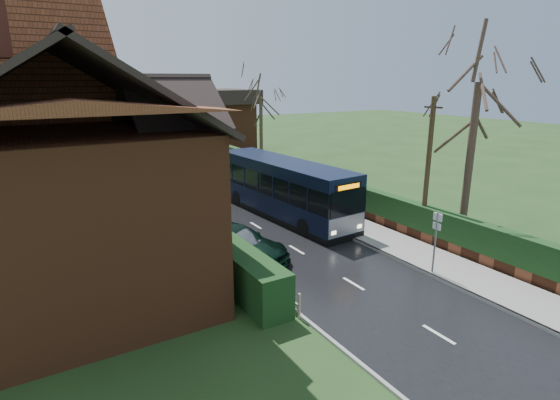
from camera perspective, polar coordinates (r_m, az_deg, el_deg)
ground at (r=18.62m, az=5.57°, el=-8.53°), size 140.00×140.00×0.00m
road at (r=26.80m, az=-7.18°, el=-0.96°), size 6.00×100.00×0.02m
pavement at (r=28.68m, az=0.60°, el=0.39°), size 2.50×100.00×0.14m
kerb_right at (r=28.09m, az=-1.49°, el=0.06°), size 0.12×100.00×0.14m
kerb_left at (r=25.78m, az=-13.38°, el=-1.85°), size 0.12×100.00×0.10m
front_hedge at (r=20.78m, az=-11.48°, el=-3.80°), size 1.20×16.00×1.60m
picket_fence at (r=21.13m, az=-9.52°, el=-4.38°), size 0.10×16.00×0.90m
right_wall_hedge at (r=29.26m, az=3.19°, el=2.59°), size 0.60×50.00×1.80m
brick_house at (r=18.71m, az=-25.93°, el=4.13°), size 9.30×14.60×10.30m
bus at (r=24.60m, az=0.46°, el=1.45°), size 3.13×10.64×3.19m
car_silver at (r=18.84m, az=-5.53°, el=-5.77°), size 2.33×4.59×1.50m
car_green at (r=19.02m, az=-5.84°, el=-5.62°), size 4.05×5.43×1.46m
car_distant at (r=60.47m, az=-19.75°, el=8.10°), size 2.65×4.27×1.33m
bus_stop_sign at (r=18.07m, az=19.70°, el=-4.25°), size 0.08×0.40×2.64m
telegraph_pole at (r=21.33m, az=18.71°, el=3.61°), size 0.23×0.88×6.84m
tree_right_near at (r=21.97m, az=24.70°, el=15.14°), size 4.92×4.92×10.63m
tree_right_far at (r=40.39m, az=-2.54°, el=13.82°), size 4.40×4.40×8.51m
tree_house_side at (r=30.95m, az=-28.62°, el=13.89°), size 4.51×4.51×10.25m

